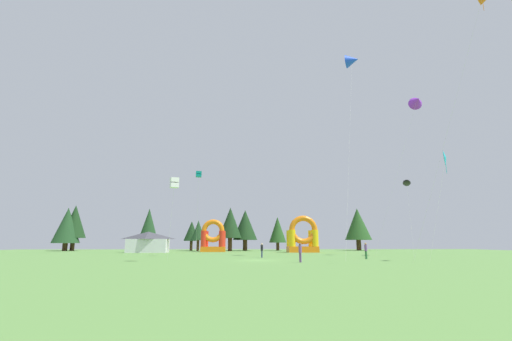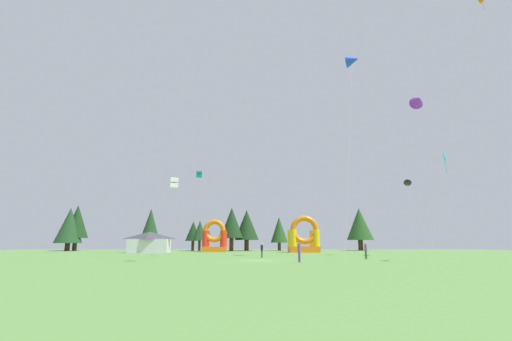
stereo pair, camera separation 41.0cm
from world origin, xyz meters
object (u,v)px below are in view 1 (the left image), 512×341
at_px(kite_orange_diamond, 482,1).
at_px(inflatable_blue_arch, 303,239).
at_px(kite_black_parafoil, 407,183).
at_px(person_near_camera, 300,251).
at_px(kite_teal_box, 199,174).
at_px(inflatable_yellow_castle, 213,240).
at_px(kite_blue_delta, 352,60).
at_px(festival_tent, 148,242).
at_px(person_far_side, 366,249).
at_px(kite_white_box, 174,183).
at_px(kite_cyan_diamond, 446,159).
at_px(kite_purple_delta, 417,101).
at_px(person_left_edge, 262,249).

distance_m(kite_orange_diamond, inflatable_blue_arch, 45.89).
xyz_separation_m(kite_black_parafoil, person_near_camera, (-17.65, -15.15, -8.96)).
distance_m(kite_teal_box, inflatable_yellow_castle, 23.85).
relative_size(kite_blue_delta, festival_tent, 3.96).
relative_size(kite_orange_diamond, kite_black_parafoil, 2.21).
relative_size(person_far_side, inflatable_yellow_castle, 0.28).
relative_size(kite_orange_diamond, inflatable_yellow_castle, 3.76).
relative_size(kite_teal_box, kite_orange_diamond, 0.49).
relative_size(kite_white_box, kite_cyan_diamond, 0.75).
bearing_deg(festival_tent, kite_black_parafoil, -23.09).
bearing_deg(inflatable_blue_arch, kite_white_box, -119.03).
relative_size(kite_cyan_diamond, inflatable_blue_arch, 1.60).
bearing_deg(kite_purple_delta, person_left_edge, -169.99).
bearing_deg(inflatable_yellow_castle, kite_cyan_diamond, -55.14).
xyz_separation_m(kite_teal_box, person_far_side, (19.82, -9.35, -10.06)).
distance_m(person_far_side, inflatable_yellow_castle, 37.02).
bearing_deg(kite_black_parafoil, festival_tent, 156.91).
height_order(kite_blue_delta, kite_cyan_diamond, kite_blue_delta).
bearing_deg(kite_purple_delta, kite_orange_diamond, -101.62).
relative_size(kite_orange_diamond, kite_blue_delta, 0.84).
distance_m(person_left_edge, person_near_camera, 10.80).
distance_m(kite_blue_delta, person_near_camera, 30.07).
bearing_deg(kite_orange_diamond, kite_cyan_diamond, 94.08).
bearing_deg(inflatable_blue_arch, person_left_edge, -110.89).
distance_m(kite_cyan_diamond, festival_tent, 49.68).
bearing_deg(person_far_side, person_near_camera, -71.04).
xyz_separation_m(person_far_side, person_left_edge, (-11.29, 4.16, -0.03)).
height_order(kite_purple_delta, kite_white_box, kite_purple_delta).
xyz_separation_m(kite_black_parafoil, kite_cyan_diamond, (-2.71, -14.84, 0.00)).
distance_m(kite_black_parafoil, kite_blue_delta, 18.85).
bearing_deg(person_left_edge, inflatable_blue_arch, -1.80).
bearing_deg(person_left_edge, inflatable_yellow_castle, 35.57).
bearing_deg(inflatable_yellow_castle, kite_black_parafoil, -38.12).
height_order(person_left_edge, person_near_camera, person_near_camera).
height_order(kite_orange_diamond, kite_blue_delta, kite_blue_delta).
relative_size(kite_purple_delta, kite_orange_diamond, 0.99).
bearing_deg(inflatable_yellow_castle, person_near_camera, -73.58).
height_order(kite_cyan_diamond, festival_tent, kite_cyan_diamond).
xyz_separation_m(person_left_edge, inflatable_yellow_castle, (-8.09, 27.35, 1.28)).
distance_m(kite_blue_delta, person_left_edge, 28.89).
distance_m(kite_blue_delta, person_far_side, 26.46).
bearing_deg(kite_blue_delta, kite_purple_delta, 13.92).
xyz_separation_m(kite_teal_box, kite_black_parafoil, (29.21, -0.42, -1.11)).
distance_m(person_left_edge, festival_tent, 29.11).
bearing_deg(festival_tent, kite_purple_delta, -22.89).
height_order(kite_purple_delta, festival_tent, kite_purple_delta).
bearing_deg(person_near_camera, kite_white_box, 59.79).
height_order(person_far_side, inflatable_blue_arch, inflatable_blue_arch).
height_order(kite_blue_delta, inflatable_blue_arch, kite_blue_delta).
xyz_separation_m(kite_blue_delta, person_far_side, (-1.55, -5.72, -25.79)).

